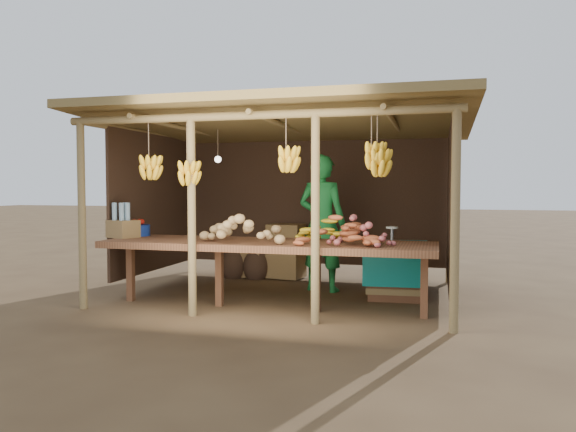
# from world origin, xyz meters

# --- Properties ---
(ground) EXTENTS (60.00, 60.00, 0.00)m
(ground) POSITION_xyz_m (0.00, 0.00, 0.00)
(ground) COLOR brown
(ground) RESTS_ON ground
(stall_structure) EXTENTS (4.70, 3.50, 2.43)m
(stall_structure) POSITION_xyz_m (0.01, -0.13, 1.91)
(stall_structure) COLOR olive
(stall_structure) RESTS_ON ground
(counter) EXTENTS (3.90, 1.05, 0.80)m
(counter) POSITION_xyz_m (0.00, -0.95, 0.74)
(counter) COLOR brown
(counter) RESTS_ON ground
(potato_heap) EXTENTS (1.17, 0.85, 0.37)m
(potato_heap) POSITION_xyz_m (-0.27, -1.16, 0.98)
(potato_heap) COLOR #A68556
(potato_heap) RESTS_ON counter
(sweet_potato_heap) EXTENTS (0.88, 0.53, 0.35)m
(sweet_potato_heap) POSITION_xyz_m (0.88, -1.13, 0.98)
(sweet_potato_heap) COLOR #A8502B
(sweet_potato_heap) RESTS_ON counter
(onion_heap) EXTENTS (0.85, 0.64, 0.35)m
(onion_heap) POSITION_xyz_m (1.10, -1.09, 0.98)
(onion_heap) COLOR #B05655
(onion_heap) RESTS_ON counter
(banana_pile) EXTENTS (0.62, 0.43, 0.35)m
(banana_pile) POSITION_xyz_m (0.59, -0.62, 0.97)
(banana_pile) COLOR yellow
(banana_pile) RESTS_ON counter
(tomato_basin) EXTENTS (0.41, 0.41, 0.22)m
(tomato_basin) POSITION_xyz_m (-1.90, -0.68, 0.89)
(tomato_basin) COLOR navy
(tomato_basin) RESTS_ON counter
(bottle_box) EXTENTS (0.43, 0.39, 0.44)m
(bottle_box) POSITION_xyz_m (-1.90, -0.94, 0.97)
(bottle_box) COLOR olive
(bottle_box) RESTS_ON counter
(vendor) EXTENTS (0.77, 0.59, 1.88)m
(vendor) POSITION_xyz_m (0.39, 0.36, 0.94)
(vendor) COLOR #1A7933
(vendor) RESTS_ON ground
(tarp_crate) EXTENTS (0.84, 0.74, 0.95)m
(tarp_crate) POSITION_xyz_m (1.43, 0.09, 0.39)
(tarp_crate) COLOR brown
(tarp_crate) RESTS_ON ground
(carton_stack) EXTENTS (1.16, 0.49, 0.84)m
(carton_stack) POSITION_xyz_m (-0.55, 1.20, 0.37)
(carton_stack) COLOR olive
(carton_stack) RESTS_ON ground
(burlap_sacks) EXTENTS (0.79, 0.41, 0.56)m
(burlap_sacks) POSITION_xyz_m (-0.99, 1.07, 0.24)
(burlap_sacks) COLOR #422C1E
(burlap_sacks) RESTS_ON ground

